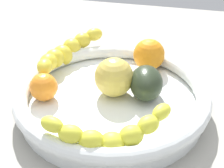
{
  "coord_description": "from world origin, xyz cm",
  "views": [
    {
      "loc": [
        11.65,
        -46.82,
        38.8
      ],
      "look_at": [
        0.0,
        0.0,
        8.36
      ],
      "focal_mm": 51.57,
      "sensor_mm": 36.0,
      "label": 1
    }
  ],
  "objects": [
    {
      "name": "kitchen_counter",
      "position": [
        0.0,
        0.0,
        1.5
      ],
      "size": [
        120.0,
        120.0,
        3.0
      ],
      "primitive_type": "cube",
      "color": "#99968D",
      "rests_on": "ground"
    },
    {
      "name": "orange_mid_left",
      "position": [
        4.75,
        12.5,
        8.6
      ],
      "size": [
        6.48,
        6.48,
        6.48
      ],
      "primitive_type": "sphere",
      "color": "orange",
      "rests_on": "fruit_bowl"
    },
    {
      "name": "fruit_bowl",
      "position": [
        0.0,
        0.0,
        5.59
      ],
      "size": [
        35.16,
        35.16,
        5.04
      ],
      "color": "white",
      "rests_on": "kitchen_counter"
    },
    {
      "name": "banana_draped_right",
      "position": [
        2.96,
        -12.76,
        8.28
      ],
      "size": [
        18.78,
        10.95,
        5.38
      ],
      "color": "yellow",
      "rests_on": "fruit_bowl"
    },
    {
      "name": "banana_draped_left",
      "position": [
        -12.44,
        9.58,
        8.53
      ],
      "size": [
        9.82,
        21.15,
        5.7
      ],
      "color": "yellow",
      "rests_on": "fruit_bowl"
    },
    {
      "name": "apple_yellow",
      "position": [
        -0.48,
        1.45,
        8.94
      ],
      "size": [
        7.16,
        7.16,
        7.16
      ],
      "primitive_type": "sphere",
      "color": "#D6BA50",
      "rests_on": "fruit_bowl"
    },
    {
      "name": "avocado_dark",
      "position": [
        5.8,
        2.09,
        8.23
      ],
      "size": [
        7.49,
        9.35,
        5.73
      ],
      "primitive_type": "ellipsoid",
      "rotation": [
        0.0,
        0.0,
        1.77
      ],
      "color": "#283421",
      "rests_on": "fruit_bowl"
    },
    {
      "name": "orange_front",
      "position": [
        -11.75,
        -3.16,
        7.86
      ],
      "size": [
        5.0,
        5.0,
        5.0
      ],
      "primitive_type": "sphere",
      "color": "orange",
      "rests_on": "fruit_bowl"
    }
  ]
}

